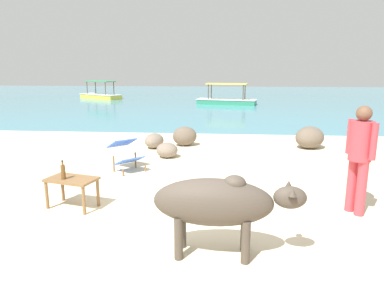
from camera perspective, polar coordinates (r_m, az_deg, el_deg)
name	(u,v)px	position (r m, az deg, el deg)	size (l,w,h in m)	color
sand_beach	(156,226)	(4.99, -5.88, -13.28)	(18.00, 14.00, 0.04)	beige
water_surface	(210,98)	(26.53, 3.05, 7.53)	(60.00, 36.00, 0.03)	teal
cow	(217,203)	(3.98, 4.17, -9.65)	(1.72, 0.55, 0.98)	#4C4238
low_bench_table	(72,183)	(5.71, -19.19, -6.12)	(0.85, 0.62, 0.48)	brown
bottle	(63,172)	(5.64, -20.47, -4.30)	(0.07, 0.07, 0.30)	brown
deck_chair_far	(126,153)	(7.50, -10.89, -1.40)	(0.91, 0.92, 0.68)	brown
person_standing	(360,152)	(5.60, 25.96, -1.17)	(0.32, 0.46, 1.62)	#CC3D47
shore_rock_large	(310,137)	(9.97, 18.83, 1.03)	(0.82, 0.70, 0.60)	#6B5B4C
shore_rock_medium	(154,141)	(9.55, -6.24, 0.55)	(0.63, 0.49, 0.41)	gray
shore_rock_small	(167,150)	(8.49, -4.13, -1.01)	(0.53, 0.49, 0.37)	gray
shore_rock_flat	(185,136)	(9.78, -1.20, 1.30)	(0.68, 0.53, 0.54)	#6B5B4C
boat_green	(227,100)	(21.86, 5.72, 7.25)	(3.83, 1.89, 1.29)	#338E66
boat_yellow	(101,95)	(27.12, -14.83, 7.86)	(3.71, 2.96, 1.29)	gold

